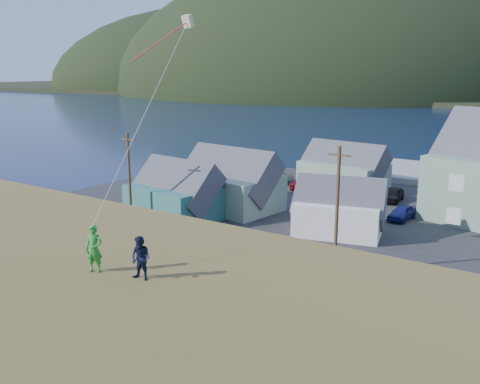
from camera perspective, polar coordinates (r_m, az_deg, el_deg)
name	(u,v)px	position (r m, az deg, el deg)	size (l,w,h in m)	color
ground	(327,281)	(37.04, 9.29, -9.38)	(900.00, 900.00, 0.00)	#0A1638
grass_strip	(314,290)	(35.35, 7.88, -10.37)	(110.00, 8.00, 0.10)	#4C3D19
waterfront_lot	(407,222)	(52.15, 17.34, -3.10)	(72.00, 36.00, 0.12)	#28282B
wharf	(416,173)	(75.24, 18.28, 1.99)	(26.00, 14.00, 0.90)	gray
shed_teal	(175,192)	(50.94, -6.91, -0.04)	(9.41, 7.14, 6.90)	#337477
shed_palegreen_near	(228,182)	(53.93, -1.27, 1.09)	(11.16, 7.82, 7.60)	gray
shed_white	(339,209)	(46.43, 10.52, -1.75)	(8.63, 6.75, 6.08)	white
shed_palegreen_far	(343,167)	(64.42, 10.97, 2.59)	(10.79, 7.11, 6.77)	gray
utility_poles	(308,208)	(37.91, 7.24, -1.72)	(33.22, 0.24, 8.89)	#47331E
parked_cars	(338,194)	(58.44, 10.44, -0.20)	(22.94, 13.44, 1.57)	#BBBCC0
kite_flyer_green	(94,249)	(18.95, -15.30, -5.88)	(0.60, 0.39, 1.65)	#268D2D
kite_flyer_navy	(141,258)	(17.96, -10.55, -6.97)	(0.72, 0.56, 1.48)	#121932
kite_rig	(182,27)	(25.11, -6.19, 17.07)	(1.79, 4.22, 11.02)	beige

